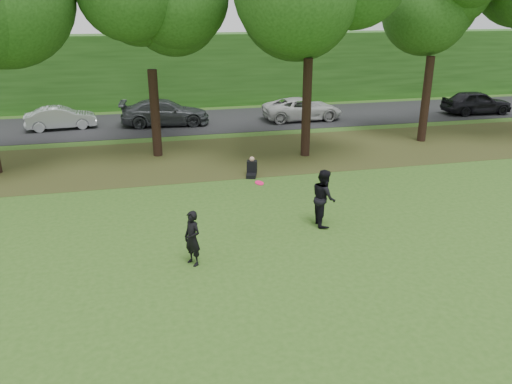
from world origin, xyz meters
TOP-DOWN VIEW (x-y plane):
  - ground at (0.00, 0.00)m, footprint 120.00×120.00m
  - leaf_litter at (0.00, 13.00)m, footprint 60.00×7.00m
  - street at (0.00, 21.00)m, footprint 70.00×7.00m
  - far_hedge at (0.00, 27.00)m, footprint 70.00×3.00m
  - player_left at (-2.55, 2.60)m, footprint 0.64×0.70m
  - player_right at (1.97, 4.36)m, footprint 0.79×0.98m
  - parked_cars at (0.45, 19.95)m, footprint 41.04×3.66m
  - frisbee at (-0.35, 3.81)m, footprint 0.33×0.33m
  - seated_person at (0.78, 9.85)m, footprint 0.62×0.82m

SIDE VIEW (x-z plane):
  - ground at x=0.00m, z-range 0.00..0.00m
  - leaf_litter at x=0.00m, z-range 0.00..0.01m
  - street at x=0.00m, z-range 0.00..0.02m
  - seated_person at x=0.78m, z-range -0.10..0.73m
  - parked_cars at x=0.45m, z-range -0.02..1.53m
  - player_left at x=-2.55m, z-range 0.00..1.60m
  - player_right at x=1.97m, z-range 0.00..1.91m
  - frisbee at x=-0.35m, z-range 1.79..1.90m
  - far_hedge at x=0.00m, z-range 0.00..5.00m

